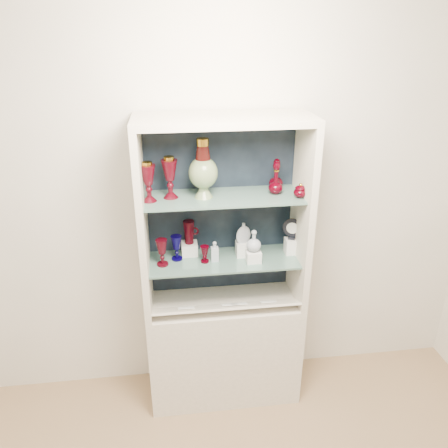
{
  "coord_description": "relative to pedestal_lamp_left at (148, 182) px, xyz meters",
  "views": [
    {
      "loc": [
        -0.31,
        -0.84,
        2.37
      ],
      "look_at": [
        0.0,
        1.53,
        1.3
      ],
      "focal_mm": 35.0,
      "sensor_mm": 36.0,
      "label": 1
    }
  ],
  "objects": [
    {
      "name": "cabinet_side_left",
      "position": [
        -0.05,
        0.0,
        -0.26
      ],
      "size": [
        0.04,
        0.4,
        1.15
      ],
      "primitive_type": "cube",
      "color": "beige",
      "rests_on": "cabinet_base"
    },
    {
      "name": "riser_ruby_pitcher",
      "position": [
        0.22,
        0.12,
        -0.5
      ],
      "size": [
        0.1,
        0.1,
        0.08
      ],
      "primitive_type": "cube",
      "color": "silver",
      "rests_on": "shelf_lower"
    },
    {
      "name": "cabinet_side_right",
      "position": [
        0.91,
        0.0,
        -0.26
      ],
      "size": [
        0.04,
        0.4,
        1.15
      ],
      "primitive_type": "cube",
      "color": "beige",
      "rests_on": "cabinet_base"
    },
    {
      "name": "riser_cameo_medallion",
      "position": [
        0.87,
        0.05,
        -0.49
      ],
      "size": [
        0.08,
        0.08,
        0.1
      ],
      "primitive_type": "cube",
      "color": "silver",
      "rests_on": "shelf_lower"
    },
    {
      "name": "cabinet_base",
      "position": [
        0.43,
        0.0,
        -1.21
      ],
      "size": [
        1.0,
        0.4,
        0.75
      ],
      "primitive_type": "cube",
      "color": "beige",
      "rests_on": "ground"
    },
    {
      "name": "cabinet_back_panel",
      "position": [
        0.43,
        0.19,
        -0.26
      ],
      "size": [
        0.98,
        0.02,
        1.15
      ],
      "primitive_type": "cube",
      "color": "black",
      "rests_on": "cabinet_base"
    },
    {
      "name": "flat_flask",
      "position": [
        0.56,
        0.06,
        -0.38
      ],
      "size": [
        0.11,
        0.07,
        0.14
      ],
      "primitive_type": null,
      "rotation": [
        0.0,
        0.0,
        0.29
      ],
      "color": "#A7AFB9",
      "rests_on": "riser_flat_flask"
    },
    {
      "name": "label_card_1",
      "position": [
        0.7,
        -0.11,
        -0.79
      ],
      "size": [
        0.1,
        0.06,
        0.03
      ],
      "primitive_type": "cube",
      "rotation": [
        -0.44,
        0.0,
        0.0
      ],
      "color": "white",
      "rests_on": "label_ledge"
    },
    {
      "name": "cobalt_goblet",
      "position": [
        0.14,
        0.06,
        -0.45
      ],
      "size": [
        0.07,
        0.07,
        0.16
      ],
      "primitive_type": null,
      "rotation": [
        0.0,
        0.0,
        -0.07
      ],
      "color": "#060039",
      "rests_on": "shelf_lower"
    },
    {
      "name": "cameo_medallion",
      "position": [
        0.87,
        0.05,
        -0.36
      ],
      "size": [
        0.13,
        0.09,
        0.14
      ],
      "primitive_type": null,
      "rotation": [
        0.0,
        0.0,
        -0.41
      ],
      "color": "black",
      "rests_on": "riser_cameo_medallion"
    },
    {
      "name": "pedestal_lamp_right",
      "position": [
        0.12,
        0.04,
        0.01
      ],
      "size": [
        0.1,
        0.1,
        0.25
      ],
      "primitive_type": null,
      "rotation": [
        0.0,
        0.0,
        -0.01
      ],
      "color": "#420610",
      "rests_on": "shelf_upper"
    },
    {
      "name": "label_card_2",
      "position": [
        0.51,
        -0.11,
        -0.79
      ],
      "size": [
        0.1,
        0.06,
        0.03
      ],
      "primitive_type": "cube",
      "rotation": [
        -0.44,
        0.0,
        0.0
      ],
      "color": "white",
      "rests_on": "label_ledge"
    },
    {
      "name": "label_ledge",
      "position": [
        0.43,
        -0.11,
        -0.81
      ],
      "size": [
        0.92,
        0.17,
        0.09
      ],
      "primitive_type": "cube",
      "rotation": [
        -0.44,
        0.0,
        0.0
      ],
      "color": "beige",
      "rests_on": "cabinet_base"
    },
    {
      "name": "label_card_3",
      "position": [
        0.45,
        -0.11,
        -0.79
      ],
      "size": [
        0.1,
        0.06,
        0.03
      ],
      "primitive_type": "cube",
      "rotation": [
        -0.44,
        0.0,
        0.0
      ],
      "color": "white",
      "rests_on": "label_ledge"
    },
    {
      "name": "ruby_pitcher",
      "position": [
        0.22,
        0.12,
        -0.38
      ],
      "size": [
        0.12,
        0.08,
        0.15
      ],
      "primitive_type": null,
      "rotation": [
        0.0,
        0.0,
        -0.11
      ],
      "color": "#420610",
      "rests_on": "riser_ruby_pitcher"
    },
    {
      "name": "wall_back",
      "position": [
        0.43,
        0.22,
        -0.19
      ],
      "size": [
        3.5,
        0.02,
        2.8
      ],
      "primitive_type": "cube",
      "color": "beige",
      "rests_on": "ground"
    },
    {
      "name": "shelf_lower",
      "position": [
        0.43,
        0.02,
        -0.54
      ],
      "size": [
        0.92,
        0.34,
        0.01
      ],
      "primitive_type": "cube",
      "color": "slate",
      "rests_on": "cabinet_side_left"
    },
    {
      "name": "label_card_0",
      "position": [
        0.18,
        -0.11,
        -0.79
      ],
      "size": [
        0.1,
        0.06,
        0.03
      ],
      "primitive_type": "cube",
      "rotation": [
        -0.44,
        0.0,
        0.0
      ],
      "color": "white",
      "rests_on": "label_ledge"
    },
    {
      "name": "enamel_urn",
      "position": [
        0.31,
        0.03,
        0.06
      ],
      "size": [
        0.2,
        0.2,
        0.35
      ],
      "primitive_type": null,
      "rotation": [
        0.0,
        0.0,
        -0.2
      ],
      "color": "#064113",
      "rests_on": "shelf_upper"
    },
    {
      "name": "cabinet_top_cap",
      "position": [
        0.43,
        0.0,
        0.33
      ],
      "size": [
        1.0,
        0.4,
        0.04
      ],
      "primitive_type": "cube",
      "color": "beige",
      "rests_on": "cabinet_side_left"
    },
    {
      "name": "ruby_goblet_small",
      "position": [
        0.31,
        0.0,
        -0.48
      ],
      "size": [
        0.07,
        0.07,
        0.11
      ],
      "primitive_type": null,
      "rotation": [
        0.0,
        0.0,
        0.22
      ],
      "color": "#3F000A",
      "rests_on": "shelf_lower"
    },
    {
      "name": "clear_square_bottle",
      "position": [
        0.37,
        0.01,
        -0.47
      ],
      "size": [
        0.05,
        0.05,
        0.13
      ],
      "primitive_type": null,
      "rotation": [
        0.0,
        0.0,
        0.0
      ],
      "color": "#9BA6B2",
      "rests_on": "shelf_lower"
    },
    {
      "name": "pedestal_lamp_left",
      "position": [
        0.0,
        0.0,
        0.0
      ],
      "size": [
        0.12,
        0.12,
        0.23
      ],
      "primitive_type": null,
      "rotation": [
        0.0,
        0.0,
        0.42
      ],
      "color": "#420610",
      "rests_on": "shelf_upper"
    },
    {
      "name": "clear_round_decanter",
      "position": [
        0.61,
        -0.03,
        -0.4
      ],
      "size": [
        0.1,
        0.1,
        0.14
      ],
      "primitive_type": null,
      "rotation": [
        0.0,
        0.0,
        -0.12
      ],
      "color": "#9BA6B2",
      "rests_on": "riser_clear_round_decanter"
    },
    {
      "name": "riser_flat_flask",
      "position": [
        0.56,
        0.06,
        -0.49
      ],
      "size": [
        0.09,
        0.09,
        0.09
      ],
      "primitive_type": "cube",
      "color": "silver",
      "rests_on": "shelf_lower"
    },
    {
      "name": "shelf_upper",
      "position": [
        0.43,
        0.02,
        -0.12
      ],
      "size": [
        0.92,
        0.34,
        0.01
      ],
      "primitive_type": "cube",
      "color": "slate",
      "rests_on": "cabinet_side_left"
    },
    {
      "name": "lidded_bowl",
      "position": [
        0.87,
        -0.05,
        -0.07
      ],
      "size": [
        0.1,
        0.1,
        0.09
      ],
      "primitive_type": null,
      "rotation": [
        0.0,
        0.0,
        -0.39
      ],
      "color": "#3F000A",
      "rests_on": "shelf_upper"
    },
    {
      "name": "ruby_goblet_tall",
      "position": [
        0.05,
        -0.0,
        -0.45
      ],
      "size": [
        0.07,
        0.07,
        0.17
      ],
      "primitive_type": null,
      "rotation": [
        0.0,
        0.0,
        0.02
      ],
      "color": "#420610",
      "rests_on": "shelf_lower"
    },
    {
      "name": "ruby_decanter_a",
      "position": [
        0.74,
        0.03,
        -0.0
      ],
      "size": [
        0.1,
        0.1,
        0.22
      ],
      "primitive_type": null,
      "rotation": [
        0.0,
        0.0,
        0.14
      ],
      "color": "#3F000A",
      "rests_on": "shelf_upper"
    },
    {
      "name": "ruby_decanter_b",
      "position": [
        0.77,
        0.12,
        -0.02
      ],
      "size": [
        0.11,
        0.11,
        0.2
      ],
      "primitive_type": null,
      "rotation": [
        0.0,
        0.0,
        0.39
      ],
      "color": "#3F000A",
      "rests_on": "shelf_upper"
    },
    {
      "name": "riser_clear_round_decanter",
      "position": [
        0.61,
        -0.03,
        -0.5
      ],
      "size": [
        0.09,
        0.09,
        0.07
      ],
      "primitive_type": "cube",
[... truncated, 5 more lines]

